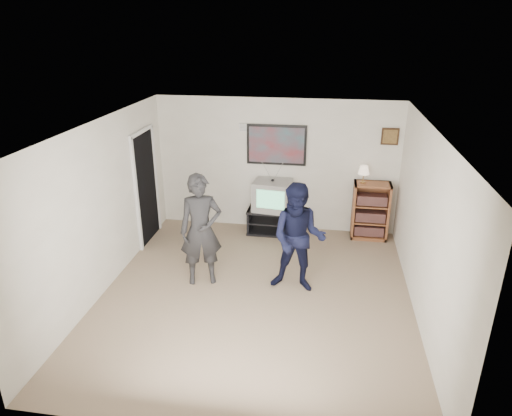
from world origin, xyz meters
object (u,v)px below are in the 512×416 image
(crt_television, at_px, (272,195))
(person_short, at_px, (298,239))
(person_tall, at_px, (201,230))
(bookshelf, at_px, (370,211))
(media_stand, at_px, (273,221))

(crt_television, relative_size, person_short, 0.40)
(person_tall, xyz_separation_m, person_short, (1.45, 0.01, -0.03))
(bookshelf, relative_size, person_tall, 0.62)
(person_short, bearing_deg, crt_television, 112.93)
(person_tall, bearing_deg, person_short, -17.94)
(bookshelf, height_order, person_tall, person_tall)
(person_tall, height_order, person_short, person_tall)
(person_short, bearing_deg, media_stand, 112.44)
(crt_television, height_order, person_tall, person_tall)
(crt_television, bearing_deg, bookshelf, 8.89)
(media_stand, bearing_deg, person_tall, -113.01)
(person_short, bearing_deg, person_tall, -174.41)
(bookshelf, xyz_separation_m, person_short, (-1.19, -1.97, 0.30))
(crt_television, bearing_deg, person_tall, -106.04)
(crt_television, bearing_deg, media_stand, 7.31)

